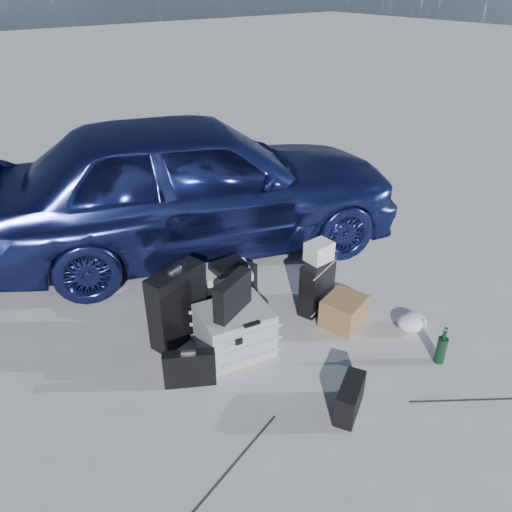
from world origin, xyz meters
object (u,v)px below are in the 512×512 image
(suitcase_left, at_px, (177,305))
(green_bottle, at_px, (442,346))
(duffel_bag, at_px, (227,290))
(pelican_case, at_px, (235,330))
(briefcase, at_px, (190,369))
(car, at_px, (194,183))
(cardboard_box, at_px, (344,311))
(suitcase_right, at_px, (317,284))

(suitcase_left, bearing_deg, green_bottle, -60.64)
(duffel_bag, xyz_separation_m, green_bottle, (0.93, -1.77, 0.00))
(pelican_case, bearing_deg, briefcase, -156.12)
(briefcase, bearing_deg, car, 86.74)
(car, height_order, cardboard_box, car)
(car, relative_size, suitcase_right, 8.76)
(green_bottle, bearing_deg, car, 99.83)
(briefcase, bearing_deg, green_bottle, -0.35)
(suitcase_right, relative_size, green_bottle, 1.58)
(pelican_case, xyz_separation_m, suitcase_right, (0.99, 0.04, 0.05))
(pelican_case, distance_m, cardboard_box, 1.06)
(briefcase, distance_m, cardboard_box, 1.54)
(duffel_bag, bearing_deg, car, 49.85)
(suitcase_left, bearing_deg, duffel_bag, -0.25)
(pelican_case, height_order, duffel_bag, pelican_case)
(suitcase_left, bearing_deg, suitcase_right, -32.31)
(pelican_case, xyz_separation_m, cardboard_box, (1.01, -0.30, -0.07))
(car, xyz_separation_m, briefcase, (-1.27, -1.96, -0.63))
(pelican_case, relative_size, suitcase_right, 1.10)
(cardboard_box, bearing_deg, green_bottle, -72.83)
(car, relative_size, green_bottle, 13.86)
(pelican_case, height_order, cardboard_box, pelican_case)
(cardboard_box, bearing_deg, suitcase_left, 150.38)
(suitcase_left, distance_m, green_bottle, 2.25)
(cardboard_box, relative_size, green_bottle, 1.11)
(suitcase_left, xyz_separation_m, duffel_bag, (0.63, 0.17, -0.18))
(pelican_case, distance_m, briefcase, 0.53)
(pelican_case, xyz_separation_m, suitcase_left, (-0.29, 0.44, 0.14))
(green_bottle, bearing_deg, duffel_bag, 117.90)
(briefcase, bearing_deg, cardboard_box, 22.96)
(car, bearing_deg, suitcase_left, 162.49)
(suitcase_right, distance_m, green_bottle, 1.24)
(suitcase_right, relative_size, duffel_bag, 0.80)
(car, xyz_separation_m, cardboard_box, (0.26, -2.14, -0.65))
(car, bearing_deg, suitcase_right, -153.23)
(briefcase, xyz_separation_m, suitcase_left, (0.23, 0.56, 0.19))
(car, relative_size, duffel_bag, 7.00)
(pelican_case, bearing_deg, suitcase_right, 13.10)
(duffel_bag, bearing_deg, briefcase, -161.30)
(car, relative_size, pelican_case, 7.99)
(briefcase, distance_m, green_bottle, 2.07)
(briefcase, height_order, cardboard_box, briefcase)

